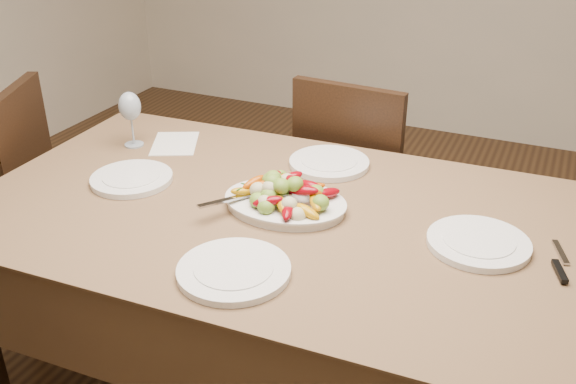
% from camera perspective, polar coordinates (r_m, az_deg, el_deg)
% --- Properties ---
extents(dining_table, '(1.87, 1.10, 0.76)m').
position_cam_1_polar(dining_table, '(2.02, 0.00, -11.17)').
color(dining_table, brown).
rests_on(dining_table, ground).
extents(chair_far, '(0.45, 0.45, 0.95)m').
position_cam_1_polar(chair_far, '(2.60, 6.64, 0.54)').
color(chair_far, black).
rests_on(chair_far, ground).
extents(serving_platter, '(0.35, 0.27, 0.02)m').
position_cam_1_polar(serving_platter, '(1.82, -0.25, -1.14)').
color(serving_platter, white).
rests_on(serving_platter, dining_table).
extents(roasted_vegetables, '(0.29, 0.20, 0.09)m').
position_cam_1_polar(roasted_vegetables, '(1.80, -0.26, 0.46)').
color(roasted_vegetables, '#78020A').
rests_on(roasted_vegetables, serving_platter).
extents(serving_spoon, '(0.28, 0.18, 0.03)m').
position_cam_1_polar(serving_spoon, '(1.80, -2.63, -0.26)').
color(serving_spoon, '#9EA0A8').
rests_on(serving_spoon, serving_platter).
extents(plate_left, '(0.25, 0.25, 0.02)m').
position_cam_1_polar(plate_left, '(2.04, -13.72, 1.14)').
color(plate_left, white).
rests_on(plate_left, dining_table).
extents(plate_right, '(0.26, 0.26, 0.02)m').
position_cam_1_polar(plate_right, '(1.72, 16.56, -4.38)').
color(plate_right, white).
rests_on(plate_right, dining_table).
extents(plate_far, '(0.26, 0.26, 0.02)m').
position_cam_1_polar(plate_far, '(2.09, 3.68, 2.57)').
color(plate_far, white).
rests_on(plate_far, dining_table).
extents(plate_near, '(0.27, 0.27, 0.02)m').
position_cam_1_polar(plate_near, '(1.55, -4.84, -6.99)').
color(plate_near, white).
rests_on(plate_near, dining_table).
extents(wine_glass, '(0.08, 0.08, 0.20)m').
position_cam_1_polar(wine_glass, '(2.27, -13.78, 6.43)').
color(wine_glass, '#8C99A5').
rests_on(wine_glass, dining_table).
extents(menu_card, '(0.23, 0.25, 0.00)m').
position_cam_1_polar(menu_card, '(2.29, -10.02, 4.26)').
color(menu_card, silver).
rests_on(menu_card, dining_table).
extents(table_knife, '(0.08, 0.20, 0.01)m').
position_cam_1_polar(table_knife, '(1.71, 23.01, -5.86)').
color(table_knife, '#9EA0A8').
rests_on(table_knife, dining_table).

